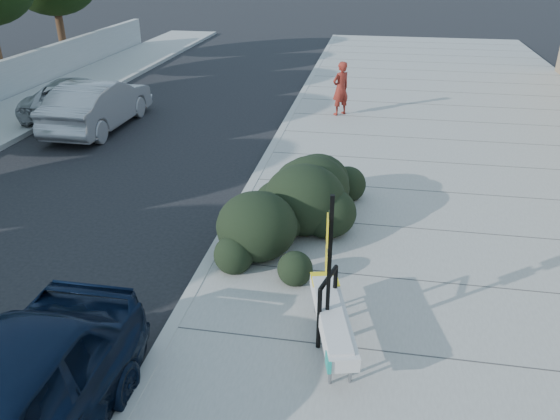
% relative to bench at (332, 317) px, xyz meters
% --- Properties ---
extents(ground, '(120.00, 120.00, 0.00)m').
position_rel_bench_xyz_m(ground, '(-2.50, -0.02, -0.65)').
color(ground, black).
rests_on(ground, ground).
extents(sidewalk_near, '(11.20, 50.00, 0.15)m').
position_rel_bench_xyz_m(sidewalk_near, '(3.10, 4.98, -0.57)').
color(sidewalk_near, gray).
rests_on(sidewalk_near, ground).
extents(curb_near, '(0.22, 50.00, 0.17)m').
position_rel_bench_xyz_m(curb_near, '(-2.50, 4.98, -0.56)').
color(curb_near, '#9E9E99').
rests_on(curb_near, ground).
extents(bench, '(0.90, 2.14, 0.63)m').
position_rel_bench_xyz_m(bench, '(0.00, 0.00, 0.00)').
color(bench, gray).
rests_on(bench, sidewalk_near).
extents(bike_rack, '(0.24, 0.70, 1.06)m').
position_rel_bench_xyz_m(bike_rack, '(-0.10, 0.23, 0.14)').
color(bike_rack, black).
rests_on(bike_rack, sidewalk_near).
extents(sign_post, '(0.10, 0.28, 2.46)m').
position_rel_bench_xyz_m(sign_post, '(-0.09, -0.02, 0.91)').
color(sign_post, black).
rests_on(sign_post, sidewalk_near).
extents(hedge, '(2.62, 4.44, 1.58)m').
position_rel_bench_xyz_m(hedge, '(-1.00, 3.59, 0.29)').
color(hedge, black).
rests_on(hedge, sidewalk_near).
extents(wagon_silver, '(1.73, 4.84, 1.59)m').
position_rel_bench_xyz_m(wagon_silver, '(-8.50, 9.68, 0.15)').
color(wagon_silver, '#98989C').
rests_on(wagon_silver, ground).
extents(suv_silver, '(2.43, 4.84, 1.31)m').
position_rel_bench_xyz_m(suv_silver, '(-10.00, 11.02, 0.01)').
color(suv_silver, '#9C9FA1').
rests_on(suv_silver, ground).
extents(pedestrian, '(0.78, 0.77, 1.82)m').
position_rel_bench_xyz_m(pedestrian, '(-0.81, 12.10, 0.41)').
color(pedestrian, maroon).
rests_on(pedestrian, sidewalk_near).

